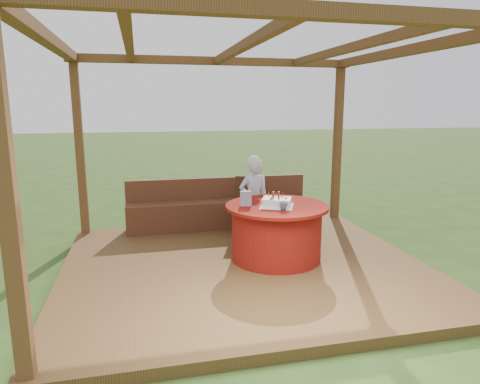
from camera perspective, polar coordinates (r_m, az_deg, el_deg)
The scene contains 10 objects.
ground at distance 5.58m, azimuth 0.60°, elevation -10.63°, with size 60.00×60.00×0.00m, color #284517.
deck at distance 5.55m, azimuth 0.60°, elevation -10.06°, with size 4.50×4.00×0.12m, color brown.
pergola at distance 5.17m, azimuth 0.65°, elevation 14.90°, with size 4.50×4.00×2.72m.
bench at distance 7.06m, azimuth -2.72°, elevation -2.57°, with size 3.00×0.42×0.80m.
table at distance 5.60m, azimuth 4.86°, elevation -5.28°, with size 1.32×1.32×0.72m.
chair at distance 6.72m, azimuth 1.04°, elevation -1.33°, with size 0.55×0.55×0.88m.
elderly_woman at distance 6.28m, azimuth 1.85°, elevation -0.80°, with size 0.47×0.33×1.27m.
birthday_cake at distance 5.42m, azimuth 4.94°, elevation -1.34°, with size 0.53×0.53×0.18m.
gift_bag at distance 5.43m, azimuth 0.78°, elevation -0.86°, with size 0.13×0.08×0.19m, color #C27EB1.
drinking_glass at distance 5.22m, azimuth 5.82°, elevation -1.94°, with size 0.10×0.10×0.10m, color white.
Camera 1 is at (-1.23, -5.01, 2.10)m, focal length 32.00 mm.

